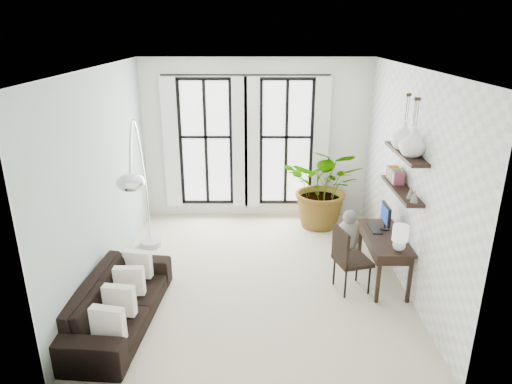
{
  "coord_description": "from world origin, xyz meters",
  "views": [
    {
      "loc": [
        0.03,
        -6.39,
        3.71
      ],
      "look_at": [
        0.0,
        0.3,
        1.3
      ],
      "focal_mm": 32.0,
      "sensor_mm": 36.0,
      "label": 1
    }
  ],
  "objects_px": {
    "arc_lamp": "(137,156)",
    "desk_chair": "(347,256)",
    "desk": "(386,240)",
    "buddha": "(348,237)",
    "sofa": "(118,302)",
    "plant": "(324,187)"
  },
  "relations": [
    {
      "from": "arc_lamp",
      "to": "desk_chair",
      "type": "bearing_deg",
      "value": -6.39
    },
    {
      "from": "sofa",
      "to": "arc_lamp",
      "type": "xyz_separation_m",
      "value": [
        0.1,
        1.16,
        1.66
      ]
    },
    {
      "from": "desk_chair",
      "to": "buddha",
      "type": "xyz_separation_m",
      "value": [
        0.24,
        1.11,
        -0.23
      ]
    },
    {
      "from": "plant",
      "to": "desk",
      "type": "height_order",
      "value": "plant"
    },
    {
      "from": "sofa",
      "to": "arc_lamp",
      "type": "bearing_deg",
      "value": -0.54
    },
    {
      "from": "desk_chair",
      "to": "plant",
      "type": "bearing_deg",
      "value": 74.46
    },
    {
      "from": "desk",
      "to": "desk_chair",
      "type": "height_order",
      "value": "desk"
    },
    {
      "from": "plant",
      "to": "desk",
      "type": "xyz_separation_m",
      "value": [
        0.62,
        -2.15,
        -0.1
      ]
    },
    {
      "from": "desk",
      "to": "buddha",
      "type": "height_order",
      "value": "desk"
    },
    {
      "from": "plant",
      "to": "desk_chair",
      "type": "distance_m",
      "value": 2.38
    },
    {
      "from": "sofa",
      "to": "plant",
      "type": "xyz_separation_m",
      "value": [
        3.12,
        3.19,
        0.5
      ]
    },
    {
      "from": "sofa",
      "to": "desk_chair",
      "type": "distance_m",
      "value": 3.26
    },
    {
      "from": "arc_lamp",
      "to": "buddha",
      "type": "xyz_separation_m",
      "value": [
        3.28,
        0.77,
        -1.63
      ]
    },
    {
      "from": "plant",
      "to": "buddha",
      "type": "bearing_deg",
      "value": -78.38
    },
    {
      "from": "arc_lamp",
      "to": "buddha",
      "type": "bearing_deg",
      "value": 13.26
    },
    {
      "from": "plant",
      "to": "arc_lamp",
      "type": "relative_size",
      "value": 0.63
    },
    {
      "from": "desk",
      "to": "buddha",
      "type": "distance_m",
      "value": 1.04
    },
    {
      "from": "arc_lamp",
      "to": "buddha",
      "type": "distance_m",
      "value": 3.75
    },
    {
      "from": "desk",
      "to": "arc_lamp",
      "type": "relative_size",
      "value": 0.5
    },
    {
      "from": "sofa",
      "to": "arc_lamp",
      "type": "height_order",
      "value": "arc_lamp"
    },
    {
      "from": "sofa",
      "to": "desk_chair",
      "type": "relative_size",
      "value": 2.17
    },
    {
      "from": "desk",
      "to": "arc_lamp",
      "type": "bearing_deg",
      "value": 178.02
    }
  ]
}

